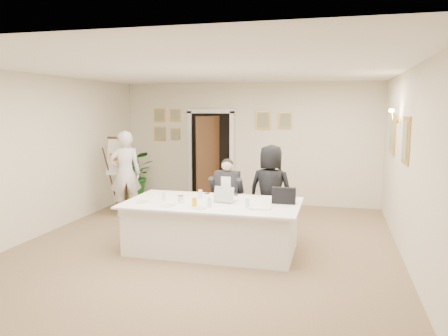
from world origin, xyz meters
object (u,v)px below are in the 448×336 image
object	(u,v)px
potted_palm	(134,175)
laptop	(226,193)
laptop_bag	(284,196)
paper_stack	(260,208)
oj_glass	(194,202)
conference_table	(212,226)
flip_chart	(121,178)
seated_man	(227,196)
steel_jug	(181,199)
standing_man	(125,174)
standing_woman	(271,191)

from	to	relation	value
potted_palm	laptop	xyz separation A→B (m)	(3.14, -3.22, 0.31)
laptop_bag	paper_stack	xyz separation A→B (m)	(-0.29, -0.43, -0.11)
potted_palm	oj_glass	size ratio (longest dim) A/B	9.30
laptop	laptop_bag	distance (m)	0.90
conference_table	oj_glass	size ratio (longest dim) A/B	20.78
laptop	flip_chart	bearing A→B (deg)	156.78
seated_man	laptop_bag	size ratio (longest dim) A/B	3.78
laptop	laptop_bag	world-z (taller)	laptop
seated_man	steel_jug	size ratio (longest dim) A/B	12.30
paper_stack	flip_chart	bearing A→B (deg)	146.06
standing_man	laptop_bag	size ratio (longest dim) A/B	4.93
flip_chart	laptop_bag	xyz separation A→B (m)	(3.69, -1.86, 0.17)
seated_man	standing_man	bearing A→B (deg)	158.55
laptop	steel_jug	xyz separation A→B (m)	(-0.65, -0.25, -0.08)
standing_man	oj_glass	xyz separation A→B (m)	(2.18, -2.08, -0.04)
flip_chart	standing_woman	distance (m)	3.51
conference_table	standing_man	xyz separation A→B (m)	(-2.35, 1.71, 0.49)
standing_woman	laptop_bag	xyz separation A→B (m)	(0.33, -0.85, 0.10)
oj_glass	steel_jug	world-z (taller)	oj_glass
flip_chart	standing_woman	bearing A→B (deg)	-16.58
standing_man	flip_chart	bearing A→B (deg)	-79.90
seated_man	standing_man	distance (m)	2.45
conference_table	paper_stack	world-z (taller)	paper_stack
potted_palm	flip_chart	bearing A→B (deg)	-74.94
conference_table	laptop	distance (m)	0.56
seated_man	laptop_bag	xyz separation A→B (m)	(1.10, -0.83, 0.22)
flip_chart	steel_jug	xyz separation A→B (m)	(2.14, -2.18, 0.09)
conference_table	steel_jug	size ratio (longest dim) A/B	24.56
laptop	paper_stack	size ratio (longest dim) A/B	1.12
flip_chart	standing_man	bearing A→B (deg)	-50.25
paper_stack	oj_glass	size ratio (longest dim) A/B	2.39
seated_man	laptop_bag	distance (m)	1.40
laptop_bag	laptop	bearing A→B (deg)	-175.86
seated_man	standing_woman	size ratio (longest dim) A/B	0.84
standing_woman	potted_palm	world-z (taller)	standing_woman
oj_glass	laptop	bearing A→B (deg)	52.11
steel_jug	paper_stack	bearing A→B (deg)	-4.97
paper_stack	conference_table	bearing A→B (deg)	160.91
standing_man	potted_palm	world-z (taller)	standing_man
flip_chart	laptop	xyz separation A→B (m)	(2.79, -1.92, 0.18)
potted_palm	steel_jug	distance (m)	4.28
laptop_bag	paper_stack	distance (m)	0.53
laptop	laptop_bag	xyz separation A→B (m)	(0.90, 0.07, -0.01)
conference_table	standing_woman	distance (m)	1.33
standing_man	paper_stack	bearing A→B (deg)	118.10
standing_woman	laptop_bag	distance (m)	0.92
conference_table	potted_palm	world-z (taller)	potted_palm
seated_man	paper_stack	bearing A→B (deg)	-61.53
laptop_bag	oj_glass	world-z (taller)	laptop_bag
laptop_bag	seated_man	bearing A→B (deg)	142.72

